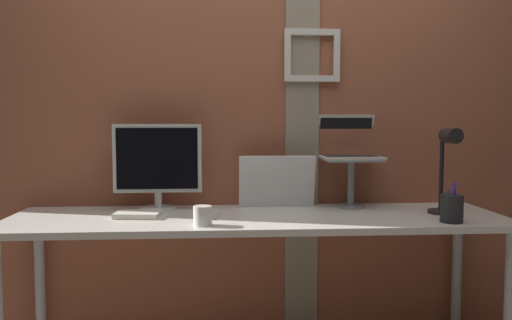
# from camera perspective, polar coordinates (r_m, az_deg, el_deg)

# --- Properties ---
(brick_wall_back) EXTENTS (3.43, 0.16, 2.41)m
(brick_wall_back) POSITION_cam_1_polar(r_m,az_deg,el_deg) (2.77, 0.67, 4.21)
(brick_wall_back) COLOR #9E563D
(brick_wall_back) RESTS_ON ground_plane
(desk) EXTENTS (2.27, 0.63, 0.77)m
(desk) POSITION_cam_1_polar(r_m,az_deg,el_deg) (2.45, 0.16, -7.72)
(desk) COLOR silver
(desk) RESTS_ON ground_plane
(monitor) EXTENTS (0.43, 0.18, 0.42)m
(monitor) POSITION_cam_1_polar(r_m,az_deg,el_deg) (2.61, -10.65, -0.23)
(monitor) COLOR silver
(monitor) RESTS_ON desk
(laptop_stand) EXTENTS (0.28, 0.22, 0.25)m
(laptop_stand) POSITION_cam_1_polar(r_m,az_deg,el_deg) (2.68, 10.29, -1.60)
(laptop_stand) COLOR gray
(laptop_stand) RESTS_ON desk
(laptop) EXTENTS (0.30, 0.27, 0.22)m
(laptop) POSITION_cam_1_polar(r_m,az_deg,el_deg) (2.73, 9.99, 1.49)
(laptop) COLOR silver
(laptop) RESTS_ON laptop_stand
(whiteboard_panel) EXTENTS (0.38, 0.08, 0.26)m
(whiteboard_panel) POSITION_cam_1_polar(r_m,az_deg,el_deg) (2.65, 2.29, -2.36)
(whiteboard_panel) COLOR white
(whiteboard_panel) RESTS_ON desk
(desk_lamp) EXTENTS (0.12, 0.20, 0.41)m
(desk_lamp) POSITION_cam_1_polar(r_m,az_deg,el_deg) (2.56, 20.00, -0.11)
(desk_lamp) COLOR black
(desk_lamp) RESTS_ON desk
(pen_cup) EXTENTS (0.10, 0.10, 0.18)m
(pen_cup) POSITION_cam_1_polar(r_m,az_deg,el_deg) (2.42, 20.50, -4.95)
(pen_cup) COLOR #262628
(pen_cup) RESTS_ON desk
(coffee_mug) EXTENTS (0.11, 0.08, 0.08)m
(coffee_mug) POSITION_cam_1_polar(r_m,az_deg,el_deg) (2.21, -5.76, -6.05)
(coffee_mug) COLOR silver
(coffee_mug) RESTS_ON desk
(paper_clutter_stack) EXTENTS (0.21, 0.16, 0.02)m
(paper_clutter_stack) POSITION_cam_1_polar(r_m,az_deg,el_deg) (2.45, -12.69, -5.79)
(paper_clutter_stack) COLOR silver
(paper_clutter_stack) RESTS_ON desk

